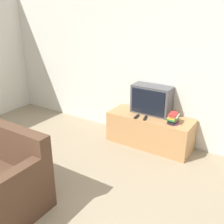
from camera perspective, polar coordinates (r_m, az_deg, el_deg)
name	(u,v)px	position (r m, az deg, el deg)	size (l,w,h in m)	color
wall_back	(138,66)	(4.75, 5.61, 10.00)	(9.00, 0.06, 2.60)	silver
tv_stand	(150,130)	(4.61, 8.20, -3.99)	(1.46, 0.55, 0.54)	tan
television	(151,100)	(4.54, 8.58, 2.65)	(0.68, 0.31, 0.50)	#4C4C51
book_stack	(173,118)	(4.26, 13.16, -1.34)	(0.17, 0.22, 0.17)	#7A3884
remote_on_stand	(145,118)	(4.38, 7.24, -1.30)	(0.08, 0.18, 0.02)	black
remote_secondary	(137,117)	(4.42, 5.39, -1.00)	(0.05, 0.17, 0.02)	black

